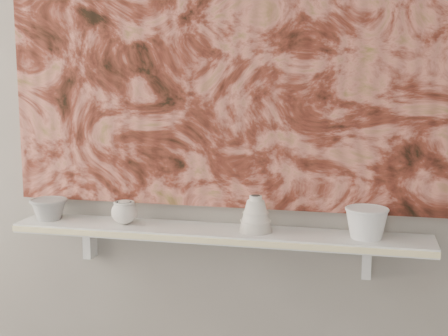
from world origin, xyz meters
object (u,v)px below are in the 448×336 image
(shelf, at_px, (217,234))
(cup_cream, at_px, (124,212))
(bell_vessel, at_px, (256,214))
(bowl_white, at_px, (367,223))
(bowl_grey, at_px, (49,209))
(painting, at_px, (222,44))

(shelf, xyz_separation_m, cup_cream, (-0.33, 0.00, 0.06))
(bell_vessel, relative_size, bowl_white, 0.88)
(cup_cream, relative_size, bowl_white, 0.65)
(bell_vessel, bearing_deg, bowl_white, 0.00)
(bowl_grey, relative_size, bowl_white, 0.97)
(bowl_grey, bearing_deg, painting, 7.50)
(shelf, height_order, bell_vessel, bell_vessel)
(shelf, height_order, painting, painting)
(bowl_grey, xyz_separation_m, bowl_white, (1.10, 0.00, 0.01))
(shelf, bearing_deg, bowl_white, 0.00)
(shelf, distance_m, bowl_white, 0.49)
(cup_cream, height_order, bowl_white, bowl_white)
(bell_vessel, height_order, bowl_white, bell_vessel)
(painting, distance_m, bell_vessel, 0.57)
(painting, bearing_deg, bowl_grey, -172.50)
(painting, distance_m, cup_cream, 0.66)
(cup_cream, xyz_separation_m, bowl_white, (0.81, 0.00, 0.01))
(cup_cream, bearing_deg, painting, 13.82)
(shelf, distance_m, cup_cream, 0.33)
(cup_cream, bearing_deg, bowl_grey, 180.00)
(painting, bearing_deg, bowl_white, -9.43)
(painting, bearing_deg, shelf, -90.00)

